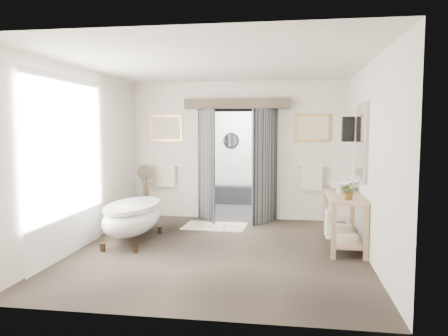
{
  "coord_description": "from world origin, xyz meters",
  "views": [
    {
      "loc": [
        1.09,
        -6.63,
        1.92
      ],
      "look_at": [
        0.0,
        0.6,
        1.25
      ],
      "focal_mm": 35.0,
      "sensor_mm": 36.0,
      "label": 1
    }
  ],
  "objects": [
    {
      "name": "ground_plane",
      "position": [
        0.0,
        0.0,
        0.0
      ],
      "size": [
        5.0,
        5.0,
        0.0
      ],
      "primitive_type": "plane",
      "color": "#4F4235"
    },
    {
      "name": "basin",
      "position": [
        1.95,
        0.93,
        0.93
      ],
      "size": [
        0.53,
        0.53,
        0.16
      ],
      "primitive_type": "imported",
      "rotation": [
        0.0,
        0.0,
        0.17
      ],
      "color": "white",
      "rests_on": "vanity"
    },
    {
      "name": "soap_bottle_a",
      "position": [
        1.89,
        0.64,
        0.94
      ],
      "size": [
        0.09,
        0.09,
        0.18
      ],
      "primitive_type": "imported",
      "rotation": [
        0.0,
        0.0,
        -0.17
      ],
      "color": "gray",
      "rests_on": "vanity"
    },
    {
      "name": "soap_bottle_b",
      "position": [
        1.88,
        1.25,
        0.93
      ],
      "size": [
        0.15,
        0.15,
        0.15
      ],
      "primitive_type": "imported",
      "rotation": [
        0.0,
        0.0,
        0.34
      ],
      "color": "gray",
      "rests_on": "vanity"
    },
    {
      "name": "back_wall_dressing",
      "position": [
        0.0,
        2.32,
        1.56
      ],
      "size": [
        3.82,
        0.74,
        2.52
      ],
      "color": "black",
      "rests_on": "ground_plane"
    },
    {
      "name": "plant",
      "position": [
        1.98,
        0.04,
        0.98
      ],
      "size": [
        0.27,
        0.25,
        0.27
      ],
      "primitive_type": "imported",
      "rotation": [
        0.0,
        0.0,
        0.16
      ],
      "color": "gray",
      "rests_on": "vanity"
    },
    {
      "name": "vanity",
      "position": [
        1.95,
        0.53,
        0.51
      ],
      "size": [
        0.57,
        1.6,
        0.85
      ],
      "color": "tan",
      "rests_on": "ground_plane"
    },
    {
      "name": "rug",
      "position": [
        -0.34,
        1.64,
        0.01
      ],
      "size": [
        1.24,
        0.86,
        0.01
      ],
      "primitive_type": "cube",
      "rotation": [
        0.0,
        0.0,
        -0.05
      ],
      "color": "beige",
      "rests_on": "ground_plane"
    },
    {
      "name": "room_shell",
      "position": [
        -0.04,
        -0.11,
        1.86
      ],
      "size": [
        4.52,
        5.02,
        2.91
      ],
      "color": "beige",
      "rests_on": "ground_plane"
    },
    {
      "name": "pedestal_mirror",
      "position": [
        -1.88,
        2.06,
        0.5
      ],
      "size": [
        0.35,
        0.22,
        1.17
      ],
      "color": "#4C4134",
      "rests_on": "ground_plane"
    },
    {
      "name": "clawfoot_tub",
      "position": [
        -1.51,
        0.32,
        0.43
      ],
      "size": [
        0.81,
        1.81,
        0.88
      ],
      "color": "#402F1E",
      "rests_on": "ground_plane"
    },
    {
      "name": "shower_room",
      "position": [
        0.0,
        3.99,
        0.91
      ],
      "size": [
        2.22,
        2.01,
        2.51
      ],
      "color": "#252529",
      "rests_on": "ground_plane"
    },
    {
      "name": "slippers",
      "position": [
        -0.32,
        1.57,
        0.04
      ],
      "size": [
        0.36,
        0.27,
        0.05
      ],
      "color": "white",
      "rests_on": "rug"
    }
  ]
}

